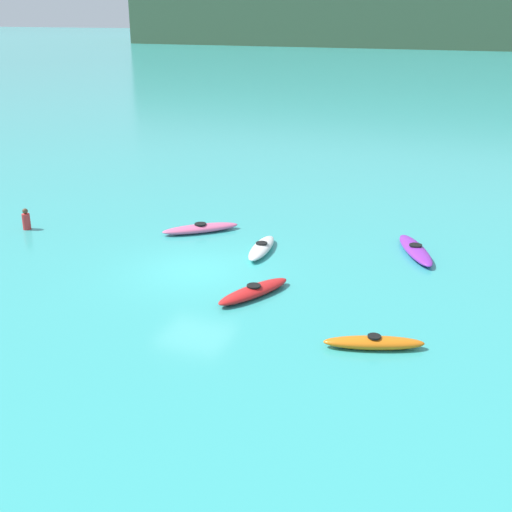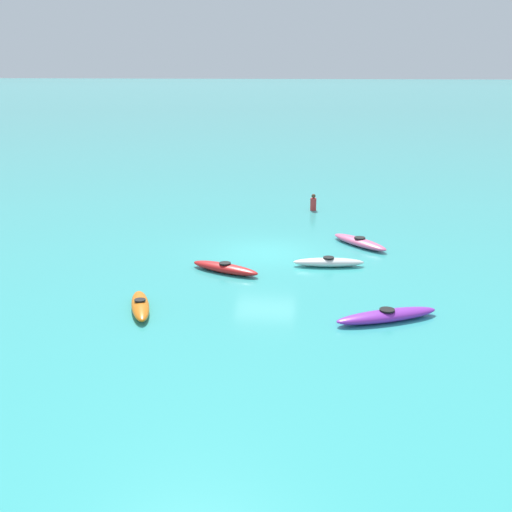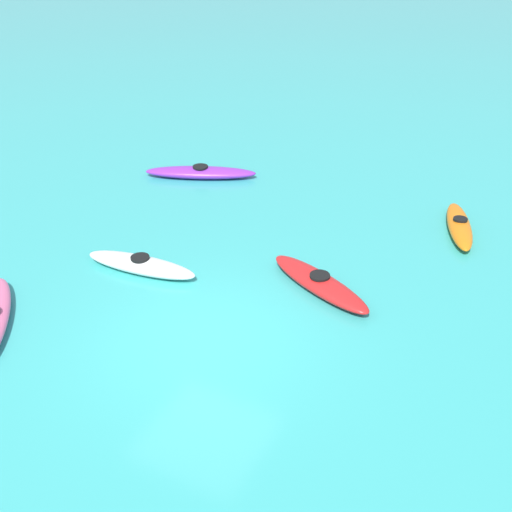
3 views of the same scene
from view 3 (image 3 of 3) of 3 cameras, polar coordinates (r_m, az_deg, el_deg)
name	(u,v)px [view 3 (image 3 of 3)]	position (r m, az deg, el deg)	size (l,w,h in m)	color
ground_plane	(202,340)	(11.90, -5.00, -7.69)	(600.00, 600.00, 0.00)	#38ADA8
kayak_white	(141,265)	(14.13, -10.54, -0.79)	(0.91, 2.76, 0.37)	white
kayak_red	(319,283)	(13.30, 5.84, -2.47)	(1.85, 2.88, 0.37)	red
kayak_orange	(459,226)	(16.43, 18.16, 2.66)	(2.69, 1.36, 0.37)	orange
kayak_purple	(201,172)	(18.96, -5.11, 7.65)	(2.05, 3.35, 0.37)	purple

